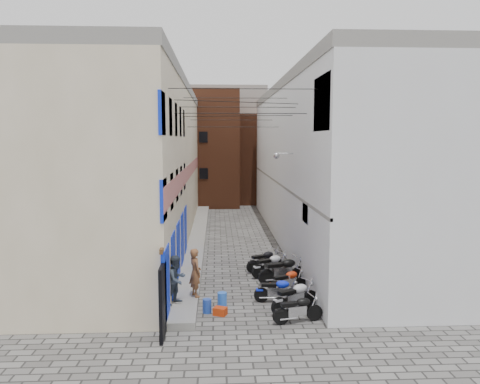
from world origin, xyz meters
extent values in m
plane|color=#504E4B|center=(0.00, 0.00, 0.00)|extent=(90.00, 90.00, 0.00)
cube|color=gray|center=(-2.05, 13.00, 0.12)|extent=(0.90, 26.00, 0.25)
cube|color=#C2B393|center=(-5.00, 13.00, 4.25)|extent=(5.00, 26.00, 8.50)
cube|color=#BC6D69|center=(-2.54, 13.00, 4.00)|extent=(0.10, 26.00, 0.80)
cube|color=#0D2ACF|center=(-2.53, 4.90, 1.30)|extent=(0.12, 10.20, 2.40)
cube|color=#0D2ACF|center=(-2.55, 4.90, 5.30)|extent=(0.10, 10.20, 4.00)
cube|color=gray|center=(-5.00, 13.00, 8.75)|extent=(5.10, 26.00, 0.50)
cube|color=black|center=(-2.52, -0.40, 1.10)|extent=(0.10, 1.20, 2.20)
cube|color=white|center=(5.00, 13.00, 4.25)|extent=(5.00, 26.00, 8.50)
cube|color=#0D2ACF|center=(2.55, 1.50, 7.00)|extent=(0.10, 2.40, 1.80)
cube|color=white|center=(2.56, 4.00, 3.00)|extent=(0.08, 1.00, 0.70)
cylinder|color=#B2B2B7|center=(2.15, 7.00, 5.20)|extent=(0.80, 0.06, 0.06)
sphere|color=#B2B2B7|center=(1.75, 7.00, 5.10)|extent=(0.28, 0.28, 0.28)
cube|color=gray|center=(5.00, 13.00, 8.75)|extent=(5.10, 26.00, 0.50)
cube|color=gray|center=(2.54, 13.00, 3.40)|extent=(0.10, 26.00, 0.12)
cube|color=brown|center=(-2.00, 28.00, 5.00)|extent=(6.00, 6.00, 10.00)
cube|color=brown|center=(3.00, 30.00, 4.00)|extent=(5.00, 6.00, 8.00)
cube|color=gray|center=(0.00, 34.00, 5.50)|extent=(8.00, 5.00, 11.00)
cube|color=black|center=(0.00, 25.20, 1.20)|extent=(2.00, 0.30, 2.40)
cylinder|color=black|center=(0.00, 2.00, 7.50)|extent=(5.20, 0.02, 0.02)
cylinder|color=black|center=(0.00, 4.00, 6.80)|extent=(5.20, 0.02, 0.02)
cylinder|color=black|center=(0.00, 6.50, 7.20)|extent=(5.20, 0.02, 0.02)
cylinder|color=black|center=(0.00, 9.00, 7.80)|extent=(5.20, 0.02, 0.02)
cylinder|color=black|center=(0.00, 12.00, 6.50)|extent=(5.20, 0.02, 0.02)
cylinder|color=black|center=(0.00, 15.00, 7.00)|extent=(5.20, 0.02, 0.02)
cylinder|color=black|center=(0.00, 5.00, 7.30)|extent=(5.65, 2.07, 0.02)
cylinder|color=black|center=(0.00, 8.00, 6.90)|extent=(5.80, 1.58, 0.02)
imported|color=brown|center=(-1.70, 2.48, 1.12)|extent=(0.64, 0.75, 1.74)
imported|color=#2E3846|center=(-2.30, 1.79, 1.08)|extent=(0.99, 1.03, 1.67)
cylinder|color=#2143A9|center=(-1.27, 1.51, 0.24)|extent=(0.34, 0.34, 0.47)
cylinder|color=blue|center=(-0.75, 2.03, 0.26)|extent=(0.38, 0.38, 0.51)
cube|color=#B9310D|center=(-0.83, 1.27, 0.13)|extent=(0.51, 0.45, 0.26)
camera|label=1|loc=(-0.92, -13.77, 5.83)|focal=35.00mm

